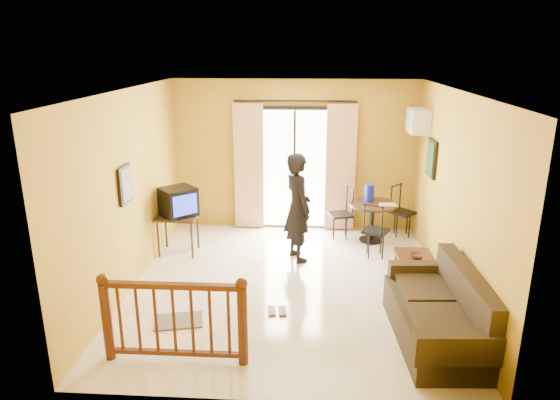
# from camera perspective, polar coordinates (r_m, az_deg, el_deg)

# --- Properties ---
(ground) EXTENTS (5.00, 5.00, 0.00)m
(ground) POSITION_cam_1_polar(r_m,az_deg,el_deg) (7.41, 0.91, -9.74)
(ground) COLOR beige
(ground) RESTS_ON ground
(room_shell) EXTENTS (5.00, 5.00, 5.00)m
(room_shell) POSITION_cam_1_polar(r_m,az_deg,el_deg) (6.81, 0.97, 3.15)
(room_shell) COLOR white
(room_shell) RESTS_ON ground
(balcony_door) EXTENTS (2.25, 0.14, 2.46)m
(balcony_door) POSITION_cam_1_polar(r_m,az_deg,el_deg) (9.29, 1.66, 3.68)
(balcony_door) COLOR black
(balcony_door) RESTS_ON ground
(tv_table) EXTENTS (0.67, 0.56, 0.67)m
(tv_table) POSITION_cam_1_polar(r_m,az_deg,el_deg) (8.49, -11.63, -2.20)
(tv_table) COLOR black
(tv_table) RESTS_ON ground
(television) EXTENTS (0.71, 0.70, 0.47)m
(television) POSITION_cam_1_polar(r_m,az_deg,el_deg) (8.38, -11.54, -0.18)
(television) COLOR black
(television) RESTS_ON tv_table
(picture_left) EXTENTS (0.05, 0.42, 0.52)m
(picture_left) POSITION_cam_1_polar(r_m,az_deg,el_deg) (7.11, -17.26, 1.70)
(picture_left) COLOR black
(picture_left) RESTS_ON room_shell
(dining_table) EXTENTS (0.85, 0.85, 0.71)m
(dining_table) POSITION_cam_1_polar(r_m,az_deg,el_deg) (8.98, 10.49, -1.27)
(dining_table) COLOR black
(dining_table) RESTS_ON ground
(water_jug) EXTENTS (0.17, 0.17, 0.31)m
(water_jug) POSITION_cam_1_polar(r_m,az_deg,el_deg) (8.99, 10.18, 0.81)
(water_jug) COLOR #131BB7
(water_jug) RESTS_ON dining_table
(serving_tray) EXTENTS (0.30, 0.21, 0.02)m
(serving_tray) POSITION_cam_1_polar(r_m,az_deg,el_deg) (8.87, 12.24, -0.52)
(serving_tray) COLOR beige
(serving_tray) RESTS_ON dining_table
(dining_chairs) EXTENTS (1.68, 1.55, 0.95)m
(dining_chairs) POSITION_cam_1_polar(r_m,az_deg,el_deg) (9.07, 10.43, -4.83)
(dining_chairs) COLOR black
(dining_chairs) RESTS_ON ground
(air_conditioner) EXTENTS (0.31, 0.60, 0.40)m
(air_conditioner) POSITION_cam_1_polar(r_m,az_deg,el_deg) (8.82, 15.48, 8.72)
(air_conditioner) COLOR white
(air_conditioner) RESTS_ON room_shell
(botanical_print) EXTENTS (0.05, 0.50, 0.60)m
(botanical_print) POSITION_cam_1_polar(r_m,az_deg,el_deg) (8.31, 16.92, 4.59)
(botanical_print) COLOR black
(botanical_print) RESTS_ON room_shell
(coffee_table) EXTENTS (0.53, 0.95, 0.42)m
(coffee_table) POSITION_cam_1_polar(r_m,az_deg,el_deg) (7.52, 15.31, -7.60)
(coffee_table) COLOR black
(coffee_table) RESTS_ON ground
(bowl) EXTENTS (0.20, 0.20, 0.06)m
(bowl) POSITION_cam_1_polar(r_m,az_deg,el_deg) (7.52, 15.29, -6.18)
(bowl) COLOR #5B2B1F
(bowl) RESTS_ON coffee_table
(sofa) EXTENTS (0.98, 1.93, 0.90)m
(sofa) POSITION_cam_1_polar(r_m,az_deg,el_deg) (6.28, 17.92, -12.45)
(sofa) COLOR #2E2212
(sofa) RESTS_ON ground
(standing_person) EXTENTS (0.66, 0.77, 1.77)m
(standing_person) POSITION_cam_1_polar(r_m,az_deg,el_deg) (7.98, 2.04, -0.85)
(standing_person) COLOR black
(standing_person) RESTS_ON ground
(stair_balustrade) EXTENTS (1.63, 0.13, 1.04)m
(stair_balustrade) POSITION_cam_1_polar(r_m,az_deg,el_deg) (5.66, -12.06, -12.80)
(stair_balustrade) COLOR #471E0F
(stair_balustrade) RESTS_ON ground
(doormat) EXTENTS (0.67, 0.52, 0.02)m
(doormat) POSITION_cam_1_polar(r_m,az_deg,el_deg) (6.65, -11.50, -13.38)
(doormat) COLOR #5F574C
(doormat) RESTS_ON ground
(sandals) EXTENTS (0.27, 0.26, 0.03)m
(sandals) POSITION_cam_1_polar(r_m,az_deg,el_deg) (6.73, -0.32, -12.56)
(sandals) COLOR #5B2B1F
(sandals) RESTS_ON ground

